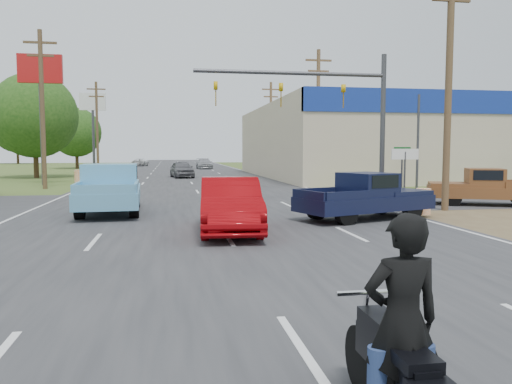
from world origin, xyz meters
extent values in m
plane|color=#3D5321|center=(0.00, 0.00, 0.00)|extent=(200.00, 200.00, 0.00)
cube|color=#2D2D30|center=(0.00, 40.00, 0.01)|extent=(15.00, 180.00, 0.02)
cube|color=#2D2D30|center=(0.00, 18.00, 0.01)|extent=(120.00, 10.00, 0.02)
cube|color=#B7A88C|center=(32.00, 40.00, 3.30)|extent=(50.00, 28.00, 6.60)
cylinder|color=#4C3823|center=(9.50, 13.00, 5.00)|extent=(0.28, 0.28, 10.00)
cube|color=#4C3823|center=(9.50, 13.00, 8.40)|extent=(1.60, 0.14, 0.14)
cylinder|color=#4C3823|center=(9.50, 31.00, 5.00)|extent=(0.28, 0.28, 10.00)
cube|color=#4C3823|center=(9.50, 31.00, 9.20)|extent=(2.00, 0.14, 0.14)
cube|color=#4C3823|center=(9.50, 31.00, 8.40)|extent=(1.60, 0.14, 0.14)
cylinder|color=#4C3823|center=(9.50, 49.00, 5.00)|extent=(0.28, 0.28, 10.00)
cube|color=#4C3823|center=(9.50, 49.00, 9.20)|extent=(2.00, 0.14, 0.14)
cube|color=#4C3823|center=(9.50, 49.00, 8.40)|extent=(1.60, 0.14, 0.14)
cylinder|color=#4C3823|center=(-9.50, 28.00, 5.00)|extent=(0.28, 0.28, 10.00)
cube|color=#4C3823|center=(-9.50, 28.00, 9.20)|extent=(2.00, 0.14, 0.14)
cube|color=#4C3823|center=(-9.50, 28.00, 8.40)|extent=(1.60, 0.14, 0.14)
cylinder|color=#4C3823|center=(-9.50, 52.00, 5.00)|extent=(0.28, 0.28, 10.00)
cube|color=#4C3823|center=(-9.50, 52.00, 9.20)|extent=(2.00, 0.14, 0.14)
cube|color=#4C3823|center=(-9.50, 52.00, 8.40)|extent=(1.60, 0.14, 0.14)
cylinder|color=#422D19|center=(-13.50, 42.00, 1.62)|extent=(0.44, 0.44, 3.24)
sphere|color=#1A4112|center=(-13.50, 42.00, 5.58)|extent=(7.56, 7.56, 7.56)
cylinder|color=#422D19|center=(-14.20, 66.00, 1.44)|extent=(0.44, 0.44, 2.88)
sphere|color=#1A4112|center=(-14.20, 66.00, 4.96)|extent=(6.72, 6.72, 6.72)
cylinder|color=#422D19|center=(55.00, 70.00, 1.80)|extent=(0.44, 0.44, 3.60)
sphere|color=#1A4112|center=(55.00, 70.00, 6.20)|extent=(8.40, 8.40, 8.40)
cylinder|color=#422D19|center=(30.00, 95.00, 1.71)|extent=(0.44, 0.44, 3.42)
sphere|color=#1A4112|center=(30.00, 95.00, 5.89)|extent=(7.98, 7.98, 7.98)
cylinder|color=#422D19|center=(-30.00, 95.00, 1.89)|extent=(0.44, 0.44, 3.78)
sphere|color=#1A4112|center=(-30.00, 95.00, 6.51)|extent=(8.82, 8.82, 8.82)
cylinder|color=orange|center=(8.00, 12.00, 0.50)|extent=(0.56, 0.56, 1.00)
cylinder|color=orange|center=(8.40, 20.50, 0.50)|extent=(0.56, 0.56, 1.00)
cylinder|color=orange|center=(-8.50, 34.00, 0.50)|extent=(0.56, 0.56, 1.00)
cylinder|color=orange|center=(-8.20, 38.00, 0.50)|extent=(0.56, 0.56, 1.00)
cylinder|color=#3F3F44|center=(-10.50, 32.00, 4.50)|extent=(0.30, 0.30, 9.00)
cube|color=#B21414|center=(-10.50, 32.00, 8.20)|extent=(3.00, 0.35, 2.00)
cylinder|color=#3F3F44|center=(-10.50, 56.00, 4.50)|extent=(0.30, 0.30, 9.00)
cube|color=white|center=(-10.50, 56.00, 8.20)|extent=(3.00, 0.35, 2.00)
cylinder|color=#3F3F44|center=(8.20, 14.00, 1.20)|extent=(0.08, 0.08, 2.40)
cube|color=white|center=(8.20, 14.00, 2.30)|extent=(1.20, 0.05, 0.45)
cylinder|color=#3F3F44|center=(8.80, 15.50, 1.20)|extent=(0.08, 0.08, 2.40)
cube|color=#0C591E|center=(8.80, 15.50, 2.50)|extent=(0.80, 0.04, 0.22)
cylinder|color=#3F3F44|center=(8.50, 17.00, 3.50)|extent=(0.24, 0.24, 7.00)
cylinder|color=#3F3F44|center=(4.00, 17.00, 6.00)|extent=(9.00, 0.18, 0.18)
imported|color=gold|center=(6.50, 17.00, 5.55)|extent=(0.18, 0.40, 1.10)
imported|color=gold|center=(3.50, 17.00, 5.55)|extent=(0.18, 0.40, 1.10)
imported|color=gold|center=(0.50, 17.00, 5.55)|extent=(0.18, 0.40, 1.10)
imported|color=#91060B|center=(0.20, 9.06, 0.81)|extent=(2.08, 5.03, 1.62)
cylinder|color=black|center=(0.34, -1.03, 0.34)|extent=(0.13, 0.67, 0.67)
cube|color=black|center=(0.34, -1.74, 0.63)|extent=(0.23, 1.22, 0.31)
cube|color=black|center=(0.34, -1.48, 0.83)|extent=(0.27, 0.56, 0.22)
cube|color=black|center=(0.33, -2.04, 0.79)|extent=(0.31, 0.56, 0.10)
cylinder|color=white|center=(0.34, -1.18, 1.07)|extent=(0.66, 0.05, 0.05)
imported|color=black|center=(0.33, -1.89, 0.92)|extent=(0.67, 0.44, 1.84)
cylinder|color=black|center=(-4.92, 16.16, 0.45)|extent=(0.38, 0.91, 0.89)
cylinder|color=black|center=(-3.04, 16.25, 0.45)|extent=(0.38, 0.91, 0.89)
cylinder|color=black|center=(-4.75, 12.68, 0.45)|extent=(0.38, 0.91, 0.89)
cylinder|color=black|center=(-2.88, 12.77, 0.45)|extent=(0.38, 0.91, 0.89)
cube|color=#62ABD4|center=(-3.90, 14.47, 0.69)|extent=(2.51, 5.90, 0.58)
cube|color=#62ABD4|center=(-3.98, 16.21, 1.06)|extent=(2.22, 2.30, 0.20)
cube|color=#62ABD4|center=(-3.90, 14.58, 1.45)|extent=(2.13, 1.84, 0.95)
cube|color=black|center=(-3.90, 14.58, 1.62)|extent=(2.16, 1.49, 0.50)
cube|color=#62ABD4|center=(-3.76, 11.63, 1.14)|extent=(2.05, 0.19, 0.33)
cylinder|color=black|center=(6.39, 12.30, 0.39)|extent=(0.82, 0.53, 0.77)
cylinder|color=black|center=(6.93, 10.78, 0.39)|extent=(0.82, 0.53, 0.77)
cylinder|color=black|center=(3.55, 11.29, 0.39)|extent=(0.82, 0.53, 0.77)
cylinder|color=black|center=(4.10, 9.76, 0.39)|extent=(0.82, 0.53, 0.77)
cube|color=#111633|center=(5.24, 11.03, 0.60)|extent=(5.37, 3.51, 0.50)
cube|color=#111633|center=(6.66, 11.54, 0.92)|extent=(2.41, 2.37, 0.17)
cube|color=#111633|center=(5.34, 11.07, 1.25)|extent=(2.02, 2.18, 0.82)
cube|color=black|center=(5.34, 11.07, 1.40)|extent=(1.74, 2.11, 0.43)
cube|color=#111633|center=(2.93, 10.20, 0.98)|extent=(0.67, 1.70, 0.29)
cylinder|color=black|center=(10.68, 14.39, 0.38)|extent=(0.82, 0.58, 0.77)
cylinder|color=black|center=(11.36, 15.84, 0.38)|extent=(0.82, 0.58, 0.77)
cube|color=brown|center=(12.38, 14.48, 0.59)|extent=(5.32, 3.84, 0.50)
cube|color=brown|center=(11.02, 15.12, 0.91)|extent=(2.48, 2.45, 0.17)
cube|color=brown|center=(12.29, 14.53, 1.24)|extent=(2.10, 2.23, 0.81)
cube|color=black|center=(12.29, 14.53, 1.39)|extent=(1.84, 2.14, 0.43)
imported|color=#5B5B60|center=(-0.55, 40.08, 0.76)|extent=(2.38, 4.66, 1.52)
imported|color=#A0A0A4|center=(2.94, 61.91, 0.70)|extent=(2.15, 4.91, 1.41)
imported|color=#BDBDBD|center=(-6.29, 75.77, 0.60)|extent=(2.64, 4.57, 1.20)
camera|label=1|loc=(-1.55, -5.67, 2.44)|focal=35.00mm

